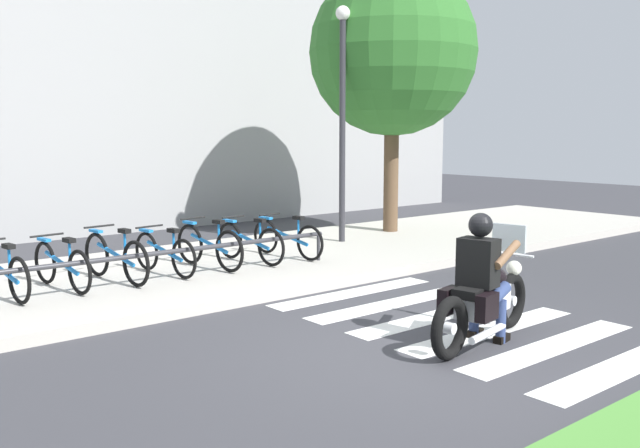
% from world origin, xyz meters
% --- Properties ---
extents(ground_plane, '(48.00, 48.00, 0.00)m').
position_xyz_m(ground_plane, '(0.00, 0.00, 0.00)').
color(ground_plane, '#38383D').
extents(sidewalk, '(24.00, 4.40, 0.15)m').
position_xyz_m(sidewalk, '(0.00, 4.93, 0.07)').
color(sidewalk, '#B7B2A8').
rests_on(sidewalk, ground).
extents(crosswalk_stripe_0, '(2.80, 0.40, 0.01)m').
position_xyz_m(crosswalk_stripe_0, '(1.20, -1.60, 0.00)').
color(crosswalk_stripe_0, white).
rests_on(crosswalk_stripe_0, ground).
extents(crosswalk_stripe_1, '(2.80, 0.40, 0.01)m').
position_xyz_m(crosswalk_stripe_1, '(1.20, -0.80, 0.00)').
color(crosswalk_stripe_1, white).
rests_on(crosswalk_stripe_1, ground).
extents(crosswalk_stripe_2, '(2.80, 0.40, 0.01)m').
position_xyz_m(crosswalk_stripe_2, '(1.20, 0.00, 0.00)').
color(crosswalk_stripe_2, white).
rests_on(crosswalk_stripe_2, ground).
extents(crosswalk_stripe_3, '(2.80, 0.40, 0.01)m').
position_xyz_m(crosswalk_stripe_3, '(1.20, 0.80, 0.00)').
color(crosswalk_stripe_3, white).
rests_on(crosswalk_stripe_3, ground).
extents(crosswalk_stripe_4, '(2.80, 0.40, 0.01)m').
position_xyz_m(crosswalk_stripe_4, '(1.20, 1.60, 0.00)').
color(crosswalk_stripe_4, white).
rests_on(crosswalk_stripe_4, ground).
extents(crosswalk_stripe_5, '(2.80, 0.40, 0.01)m').
position_xyz_m(crosswalk_stripe_5, '(1.20, 2.40, 0.00)').
color(crosswalk_stripe_5, white).
rests_on(crosswalk_stripe_5, ground).
extents(motorcycle, '(2.12, 0.80, 1.25)m').
position_xyz_m(motorcycle, '(0.75, -0.23, 0.47)').
color(motorcycle, black).
rests_on(motorcycle, ground).
extents(rider, '(0.70, 0.62, 1.45)m').
position_xyz_m(rider, '(0.67, -0.24, 0.84)').
color(rider, black).
rests_on(rider, ground).
extents(bicycle_0, '(0.48, 1.65, 0.74)m').
position_xyz_m(bicycle_0, '(-2.95, 4.62, 0.49)').
color(bicycle_0, black).
rests_on(bicycle_0, sidewalk).
extents(bicycle_1, '(0.48, 1.59, 0.74)m').
position_xyz_m(bicycle_1, '(-2.19, 4.62, 0.49)').
color(bicycle_1, black).
rests_on(bicycle_1, sidewalk).
extents(bicycle_2, '(0.48, 1.71, 0.79)m').
position_xyz_m(bicycle_2, '(-1.42, 4.62, 0.51)').
color(bicycle_2, black).
rests_on(bicycle_2, sidewalk).
extents(bicycle_3, '(0.48, 1.56, 0.73)m').
position_xyz_m(bicycle_3, '(-0.65, 4.62, 0.49)').
color(bicycle_3, black).
rests_on(bicycle_3, sidewalk).
extents(bicycle_4, '(0.48, 1.65, 0.80)m').
position_xyz_m(bicycle_4, '(0.12, 4.62, 0.51)').
color(bicycle_4, black).
rests_on(bicycle_4, sidewalk).
extents(bicycle_5, '(0.48, 1.64, 0.75)m').
position_xyz_m(bicycle_5, '(0.89, 4.62, 0.50)').
color(bicycle_5, black).
rests_on(bicycle_5, sidewalk).
extents(bicycle_6, '(0.48, 1.69, 0.74)m').
position_xyz_m(bicycle_6, '(1.66, 4.62, 0.49)').
color(bicycle_6, black).
rests_on(bicycle_6, sidewalk).
extents(bike_rack, '(5.21, 0.07, 0.49)m').
position_xyz_m(bike_rack, '(-0.65, 4.07, 0.57)').
color(bike_rack, '#333338').
rests_on(bike_rack, sidewalk).
extents(street_lamp, '(0.28, 0.28, 4.68)m').
position_xyz_m(street_lamp, '(3.53, 5.33, 2.81)').
color(street_lamp, '#2D2D33').
rests_on(street_lamp, ground).
extents(tree_near_rack, '(3.57, 3.57, 5.78)m').
position_xyz_m(tree_near_rack, '(5.29, 5.73, 3.98)').
color(tree_near_rack, brown).
rests_on(tree_near_rack, ground).
extents(building_backdrop, '(24.00, 1.20, 9.83)m').
position_xyz_m(building_backdrop, '(0.00, 10.63, 4.91)').
color(building_backdrop, '#999999').
rests_on(building_backdrop, ground).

